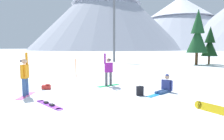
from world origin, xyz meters
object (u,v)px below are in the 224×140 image
object	(u,v)px
snowboarder_background	(165,86)
trail_marker_pole	(76,68)
ski_lift_tower	(114,25)
pine_tree_tall	(198,35)
snowboarder_midground	(108,71)
loose_snowboard_near_right	(49,104)
backpack_red	(46,87)
loose_snowboard_far_spare	(220,110)
backpack_black	(140,91)
pine_tree_leaning	(210,44)
snowboarder_foreground	(25,76)

from	to	relation	value
snowboarder_background	trail_marker_pole	xyz separation A→B (m)	(-7.46, 2.24, 0.39)
ski_lift_tower	pine_tree_tall	bearing A→B (deg)	-0.24
snowboarder_midground	loose_snowboard_near_right	distance (m)	4.73
loose_snowboard_near_right	backpack_red	xyz separation A→B (m)	(-2.41, 2.17, 0.11)
loose_snowboard_near_right	pine_tree_tall	bearing A→B (deg)	82.68
snowboarder_midground	loose_snowboard_far_spare	bearing A→B (deg)	-24.84
snowboarder_midground	backpack_black	xyz separation A→B (m)	(2.50, -1.41, -0.69)
snowboarder_midground	ski_lift_tower	distance (m)	21.41
snowboarder_midground	snowboarder_background	bearing A→B (deg)	-2.70
loose_snowboard_near_right	pine_tree_leaning	size ratio (longest dim) A/B	0.37
backpack_red	ski_lift_tower	xyz separation A→B (m)	(-6.97, 21.04, 5.78)
snowboarder_midground	loose_snowboard_far_spare	world-z (taller)	snowboarder_midground
backpack_red	ski_lift_tower	world-z (taller)	ski_lift_tower
snowboarder_background	ski_lift_tower	distance (m)	23.37
loose_snowboard_far_spare	pine_tree_leaning	bearing A→B (deg)	93.82
snowboarder_midground	pine_tree_leaning	distance (m)	20.73
ski_lift_tower	snowboarder_midground	bearing A→B (deg)	-63.03
snowboarder_midground	pine_tree_tall	xyz separation A→B (m)	(2.91, 18.50, 3.06)
snowboarder_midground	snowboarder_background	world-z (taller)	snowboarder_midground
backpack_black	pine_tree_leaning	distance (m)	21.83
backpack_red	pine_tree_tall	xyz separation A→B (m)	(5.39, 20.99, 3.83)
backpack_red	trail_marker_pole	size ratio (longest dim) A/B	0.40
snowboarder_midground	pine_tree_leaning	size ratio (longest dim) A/B	0.37
loose_snowboard_far_spare	backpack_red	bearing A→B (deg)	178.44
backpack_black	ski_lift_tower	size ratio (longest dim) A/B	0.05
loose_snowboard_far_spare	pine_tree_tall	xyz separation A→B (m)	(-2.95, 21.22, 3.81)
snowboarder_foreground	loose_snowboard_far_spare	world-z (taller)	snowboarder_foreground
snowboarder_midground	backpack_red	size ratio (longest dim) A/B	3.45
snowboarder_background	backpack_red	world-z (taller)	snowboarder_background
snowboarder_foreground	loose_snowboard_near_right	world-z (taller)	snowboarder_foreground
pine_tree_tall	trail_marker_pole	bearing A→B (deg)	-113.06
snowboarder_background	loose_snowboard_near_right	world-z (taller)	snowboarder_background
loose_snowboard_far_spare	ski_lift_tower	size ratio (longest dim) A/B	0.17
trail_marker_pole	pine_tree_leaning	xyz separation A→B (m)	(8.41, 18.11, 2.10)
snowboarder_midground	trail_marker_pole	xyz separation A→B (m)	(-4.08, 2.08, -0.20)
loose_snowboard_far_spare	trail_marker_pole	world-z (taller)	trail_marker_pole
pine_tree_tall	ski_lift_tower	distance (m)	12.51
loose_snowboard_far_spare	loose_snowboard_near_right	bearing A→B (deg)	-161.85
loose_snowboard_near_right	pine_tree_tall	size ratio (longest dim) A/B	0.26
trail_marker_pole	pine_tree_tall	distance (m)	18.15
snowboarder_background	pine_tree_tall	bearing A→B (deg)	91.43
loose_snowboard_far_spare	backpack_red	size ratio (longest dim) A/B	3.04
pine_tree_tall	snowboarder_midground	bearing A→B (deg)	-98.94
loose_snowboard_near_right	ski_lift_tower	size ratio (longest dim) A/B	0.19
pine_tree_leaning	snowboarder_midground	bearing A→B (deg)	-102.10
backpack_red	ski_lift_tower	size ratio (longest dim) A/B	0.05
snowboarder_foreground	backpack_red	xyz separation A→B (m)	(-0.33, 1.59, -0.83)
loose_snowboard_far_spare	pine_tree_tall	bearing A→B (deg)	97.90
loose_snowboard_far_spare	ski_lift_tower	xyz separation A→B (m)	(-15.30, 21.27, 5.76)
loose_snowboard_far_spare	backpack_red	world-z (taller)	loose_snowboard_far_spare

